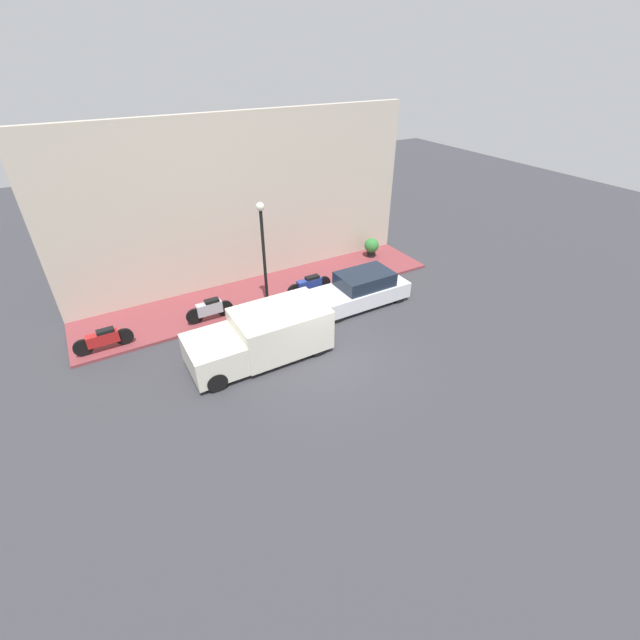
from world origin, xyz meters
TOP-DOWN VIEW (x-y plane):
  - ground_plane at (0.00, 0.00)m, footprint 60.00×60.00m
  - sidewalk at (5.11, 0.00)m, footprint 3.02×15.52m
  - building_facade at (6.77, 0.00)m, footprint 0.30×15.52m
  - parked_car at (2.34, -3.09)m, footprint 1.67×4.00m
  - delivery_van at (1.07, 1.91)m, footprint 2.06×4.79m
  - motorcycle_blue at (3.97, -1.56)m, footprint 0.30×2.06m
  - motorcycle_red at (4.04, 6.57)m, footprint 0.30×1.96m
  - scooter_silver at (4.10, 2.76)m, footprint 0.30×1.85m
  - streetlamp at (3.93, 0.42)m, footprint 0.31×0.31m
  - potted_plant at (5.78, -6.10)m, footprint 0.72×0.72m

SIDE VIEW (x-z plane):
  - ground_plane at x=0.00m, z-range 0.00..0.00m
  - sidewalk at x=5.11m, z-range 0.00..0.11m
  - motorcycle_red at x=4.04m, z-range 0.15..0.95m
  - motorcycle_blue at x=3.97m, z-range 0.15..0.95m
  - scooter_silver at x=4.10m, z-range 0.14..1.00m
  - potted_plant at x=5.78m, z-range 0.17..1.12m
  - parked_car at x=2.34m, z-range -0.03..1.35m
  - delivery_van at x=1.07m, z-range 0.02..1.67m
  - streetlamp at x=3.93m, z-range 0.71..5.01m
  - building_facade at x=6.77m, z-range 0.00..7.06m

